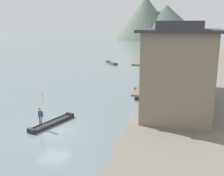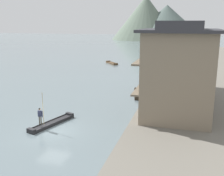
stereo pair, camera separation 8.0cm
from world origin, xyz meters
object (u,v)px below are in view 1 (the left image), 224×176
Objects in this scene: house_waterfront_nearest at (178,71)px; boat_moored_far at (111,63)px; boat_midriver_drifting at (156,64)px; boatman_person at (40,114)px; boat_midriver_upstream at (152,58)px; house_waterfront_second at (178,73)px; boat_foreground_poled at (52,123)px; house_waterfront_tall at (176,65)px; boat_moored_second at (149,73)px; boat_moored_third at (138,94)px; boat_moored_nearest at (150,80)px.

boat_moored_far is at bearing 114.62° from house_waterfront_nearest.
boat_moored_far is at bearing -174.55° from boat_midriver_drifting.
boatman_person is 13.06m from house_waterfront_nearest.
house_waterfront_second reaches higher than boat_midriver_upstream.
boat_foreground_poled is 1.90m from boatman_person.
boat_midriver_upstream is at bearing 102.12° from house_waterfront_tall.
boat_moored_second is at bearing 112.34° from house_waterfront_tall.
boat_moored_far reaches higher than boat_midriver_upstream.
boat_moored_third is at bearing -88.27° from boat_midriver_drifting.
boat_moored_nearest is 20.32m from boat_moored_far.
house_waterfront_nearest is (11.28, 3.19, 5.01)m from boat_foreground_poled.
boat_moored_far is at bearing 97.55° from boat_foreground_poled.
boat_moored_third is at bearing -85.41° from boat_midriver_upstream.
boat_midriver_drifting is 0.84× the size of house_waterfront_second.
boat_midriver_drifting is 25.62m from house_waterfront_tall.
house_waterfront_tall reaches higher than boat_moored_nearest.
house_waterfront_tall is (4.58, 2.59, 3.72)m from boat_moored_third.
boat_foreground_poled is 0.62× the size of house_waterfront_nearest.
boat_moored_third is (6.37, 14.09, -1.28)m from boatman_person.
house_waterfront_nearest is at bearing -61.00° from boat_moored_third.
boat_foreground_poled is at bearing -82.45° from boat_moored_far.
boat_midriver_drifting is 31.40m from house_waterfront_second.
boat_midriver_upstream is at bearing 55.47° from boat_moored_far.
boat_midriver_upstream is at bearing 86.37° from boatman_person.
house_waterfront_nearest reaches higher than boatman_person.
house_waterfront_second reaches higher than boat_moored_far.
boat_foreground_poled is at bearing -124.55° from house_waterfront_tall.
house_waterfront_tall reaches higher than boat_moored_second.
house_waterfront_tall is (5.40, -24.77, 3.74)m from boat_midriver_drifting.
house_waterfront_tall is at bearing -58.32° from boat_moored_nearest.
house_waterfront_nearest is 1.42× the size of house_waterfront_tall.
boat_midriver_drifting is (-0.04, 11.72, -0.03)m from boat_moored_second.
house_waterfront_tall is (7.64, -35.56, 3.75)m from boat_midriver_upstream.
house_waterfront_nearest is (11.67, 4.53, 3.72)m from boatman_person.
boat_moored_third is 1.18× the size of boat_moored_far.
boat_midriver_drifting is at bearing 93.52° from boat_moored_nearest.
boatman_person is 0.35× the size of house_waterfront_nearest.
house_waterfront_tall reaches higher than boat_moored_far.
house_waterfront_nearest reaches higher than boat_moored_third.
boat_midriver_upstream is (-3.33, 28.58, -0.04)m from boat_moored_nearest.
boat_foreground_poled is at bearing -115.16° from boat_moored_third.
boat_foreground_poled is at bearing 73.87° from boatman_person.
boat_foreground_poled is 14.08m from boat_moored_third.
boat_midriver_drifting is at bearing 90.20° from boat_moored_second.
boat_midriver_drifting is at bearing 91.73° from boat_moored_third.
boat_midriver_upstream is at bearing 95.77° from boat_moored_second.
boat_foreground_poled is 0.79× the size of house_waterfront_second.
boat_moored_second is 0.74× the size of boat_midriver_drifting.
house_waterfront_second is (-0.14, 6.32, -1.28)m from house_waterfront_nearest.
house_waterfront_tall reaches higher than boat_moored_third.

